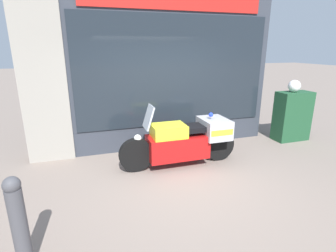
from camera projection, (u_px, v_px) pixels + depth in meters
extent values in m
plane|color=gray|center=(187.00, 184.00, 4.53)|extent=(60.00, 60.00, 0.00)
cube|color=#333842|center=(156.00, 74.00, 5.86)|extent=(5.48, 0.40, 3.39)
cube|color=gray|center=(44.00, 77.00, 5.21)|extent=(0.88, 0.55, 3.39)
cube|color=#1E262D|center=(176.00, 72.00, 5.77)|extent=(4.37, 0.02, 2.39)
cube|color=red|center=(177.00, 2.00, 5.36)|extent=(3.93, 0.03, 0.32)
cube|color=slate|center=(171.00, 132.00, 6.39)|extent=(4.15, 0.30, 0.55)
cube|color=silver|center=(169.00, 97.00, 6.27)|extent=(4.15, 0.02, 1.21)
cube|color=beige|center=(171.00, 72.00, 5.97)|extent=(4.15, 0.30, 0.02)
cube|color=navy|center=(106.00, 72.00, 5.53)|extent=(0.18, 0.04, 0.06)
cube|color=maroon|center=(150.00, 71.00, 5.81)|extent=(0.18, 0.04, 0.06)
cube|color=#195623|center=(191.00, 69.00, 6.10)|extent=(0.18, 0.04, 0.06)
cube|color=black|center=(227.00, 68.00, 6.38)|extent=(0.18, 0.04, 0.06)
cube|color=orange|center=(132.00, 120.00, 5.93)|extent=(0.19, 0.02, 0.27)
cube|color=yellow|center=(208.00, 114.00, 6.49)|extent=(0.19, 0.04, 0.27)
cylinder|color=black|center=(136.00, 155.00, 4.92)|extent=(0.64, 0.14, 0.64)
cylinder|color=black|center=(219.00, 145.00, 5.43)|extent=(0.64, 0.14, 0.64)
cube|color=#B71414|center=(177.00, 146.00, 5.14)|extent=(1.18, 0.54, 0.44)
cube|color=yellow|center=(169.00, 132.00, 5.00)|extent=(0.65, 0.49, 0.26)
cube|color=black|center=(190.00, 128.00, 5.12)|extent=(0.69, 0.41, 0.10)
cube|color=#B7B7BC|center=(214.00, 128.00, 5.28)|extent=(0.52, 0.68, 0.38)
cube|color=yellow|center=(214.00, 128.00, 5.28)|extent=(0.47, 0.69, 0.11)
cube|color=#B2BCC6|center=(149.00, 117.00, 4.79)|extent=(0.16, 0.38, 0.43)
sphere|color=white|center=(138.00, 138.00, 4.84)|extent=(0.14, 0.14, 0.14)
sphere|color=blue|center=(211.00, 115.00, 5.17)|extent=(0.09, 0.09, 0.09)
cube|color=#1E4C2D|center=(292.00, 116.00, 6.55)|extent=(0.86, 0.44, 1.22)
sphere|color=white|center=(294.00, 86.00, 6.32)|extent=(0.29, 0.29, 0.29)
cylinder|color=#47474C|center=(20.00, 229.00, 2.70)|extent=(0.16, 0.16, 0.93)
sphere|color=#47474C|center=(11.00, 185.00, 2.55)|extent=(0.17, 0.17, 0.17)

